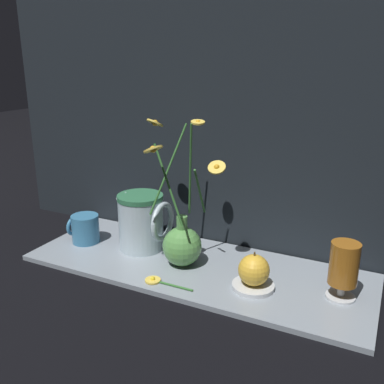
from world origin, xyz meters
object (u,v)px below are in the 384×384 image
object	(u,v)px
vase_with_flowers	(182,241)
tea_glass	(344,266)
ceramic_pitcher	(142,220)
orange_fruit	(254,270)
yellow_mug	(85,229)

from	to	relation	value
vase_with_flowers	tea_glass	distance (m)	0.37
ceramic_pitcher	orange_fruit	bearing A→B (deg)	-11.80
ceramic_pitcher	tea_glass	size ratio (longest dim) A/B	1.26
tea_glass	orange_fruit	distance (m)	0.19
tea_glass	orange_fruit	xyz separation A→B (m)	(-0.18, -0.04, -0.03)
yellow_mug	tea_glass	distance (m)	0.67
yellow_mug	orange_fruit	size ratio (longest dim) A/B	1.09
orange_fruit	ceramic_pitcher	bearing A→B (deg)	168.20
vase_with_flowers	tea_glass	world-z (taller)	vase_with_flowers
ceramic_pitcher	orange_fruit	xyz separation A→B (m)	(0.33, -0.07, -0.04)
yellow_mug	vase_with_flowers	bearing A→B (deg)	-0.35
ceramic_pitcher	tea_glass	xyz separation A→B (m)	(0.51, -0.03, -0.01)
yellow_mug	ceramic_pitcher	bearing A→B (deg)	11.88
yellow_mug	orange_fruit	world-z (taller)	orange_fruit
tea_glass	ceramic_pitcher	bearing A→B (deg)	177.09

